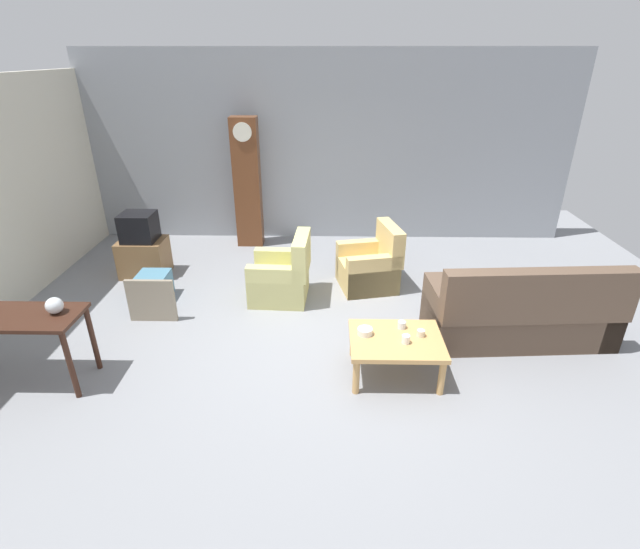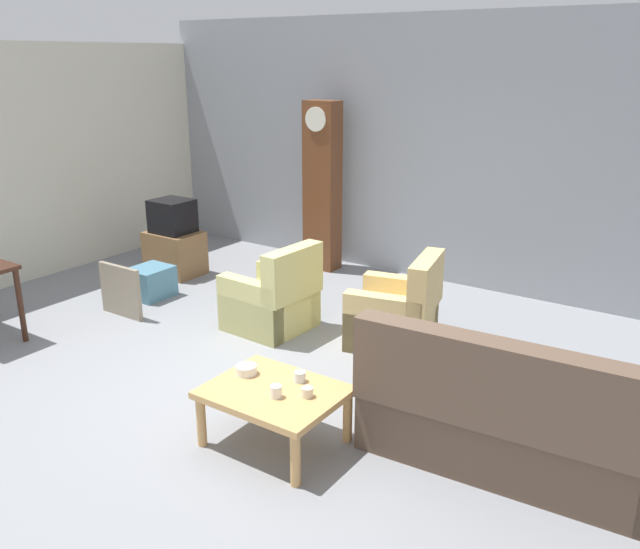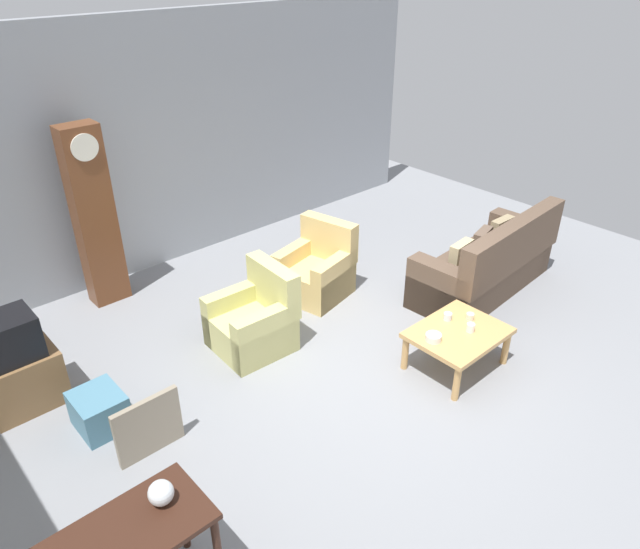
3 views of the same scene
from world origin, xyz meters
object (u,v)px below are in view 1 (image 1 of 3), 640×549
tv_crt (139,227)px  cup_cream_tall (420,333)px  grandfather_clock (247,183)px  framed_picture_leaning (151,301)px  cup_white_porcelain (405,339)px  tv_stand_cabinet (144,257)px  bowl_white_stacked (365,331)px  couch_floral (520,313)px  armchair_olive_near (282,278)px  console_table_dark (14,325)px  coffee_table_wood (396,343)px  cup_blue_rimmed (401,325)px  armchair_olive_far (370,267)px  storage_box_blue (153,287)px  glass_dome_cloche (54,306)px

tv_crt → cup_cream_tall: 4.47m
grandfather_clock → framed_picture_leaning: grandfather_clock is taller
cup_white_porcelain → cup_cream_tall: (0.18, 0.13, -0.01)m
tv_stand_cabinet → bowl_white_stacked: 3.97m
couch_floral → tv_crt: couch_floral is taller
armchair_olive_near → bowl_white_stacked: size_ratio=5.80×
console_table_dark → cup_white_porcelain: size_ratio=14.53×
grandfather_clock → bowl_white_stacked: (1.77, -3.63, -0.62)m
couch_floral → grandfather_clock: 4.78m
coffee_table_wood → cup_white_porcelain: (0.08, -0.08, 0.11)m
console_table_dark → tv_stand_cabinet: (0.27, 2.61, -0.40)m
tv_stand_cabinet → cup_white_porcelain: (3.61, -2.49, 0.20)m
cup_white_porcelain → cup_blue_rimmed: 0.29m
cup_white_porcelain → armchair_olive_far: bearing=94.8°
coffee_table_wood → cup_cream_tall: bearing=10.6°
console_table_dark → storage_box_blue: (0.67, 1.83, -0.50)m
storage_box_blue → cup_blue_rimmed: bearing=-24.0°
bowl_white_stacked → tv_stand_cabinet: bearing=143.9°
framed_picture_leaning → cup_white_porcelain: (3.02, -1.12, 0.20)m
tv_crt → cup_white_porcelain: bearing=-34.6°
armchair_olive_near → console_table_dark: bearing=-142.5°
couch_floral → framed_picture_leaning: 4.49m
couch_floral → glass_dome_cloche: (-4.93, -0.84, 0.52)m
tv_stand_cabinet → cup_cream_tall: (3.78, -2.36, 0.19)m
glass_dome_cloche → cup_white_porcelain: 3.49m
armchair_olive_near → grandfather_clock: 2.30m
tv_stand_cabinet → tv_crt: tv_crt is taller
grandfather_clock → framed_picture_leaning: size_ratio=3.64×
coffee_table_wood → cup_blue_rimmed: bearing=68.2°
cup_white_porcelain → bowl_white_stacked: size_ratio=0.56×
armchair_olive_far → tv_stand_cabinet: 3.44m
glass_dome_cloche → cup_cream_tall: bearing=3.2°
coffee_table_wood → cup_blue_rimmed: cup_blue_rimmed is taller
grandfather_clock → cup_white_porcelain: (2.18, -3.79, -0.61)m
armchair_olive_near → bowl_white_stacked: (1.02, -1.61, 0.17)m
couch_floral → tv_crt: size_ratio=4.48×
couch_floral → cup_cream_tall: (-1.29, -0.64, 0.12)m
armchair_olive_near → grandfather_clock: (-0.76, 2.02, 0.79)m
coffee_table_wood → glass_dome_cloche: (-3.38, -0.15, 0.50)m
armchair_olive_far → framed_picture_leaning: (-2.84, -1.03, -0.02)m
framed_picture_leaning → cup_cream_tall: size_ratio=7.20×
armchair_olive_near → glass_dome_cloche: (-2.04, -1.84, 0.57)m
console_table_dark → tv_stand_cabinet: console_table_dark is taller
framed_picture_leaning → storage_box_blue: size_ratio=1.28×
grandfather_clock → cup_blue_rimmed: (2.18, -3.50, -0.62)m
coffee_table_wood → storage_box_blue: 3.53m
tv_crt → grandfather_clock: bearing=42.2°
armchair_olive_far → cup_white_porcelain: 2.16m
tv_stand_cabinet → glass_dome_cloche: glass_dome_cloche is taller
console_table_dark → bowl_white_stacked: console_table_dark is taller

